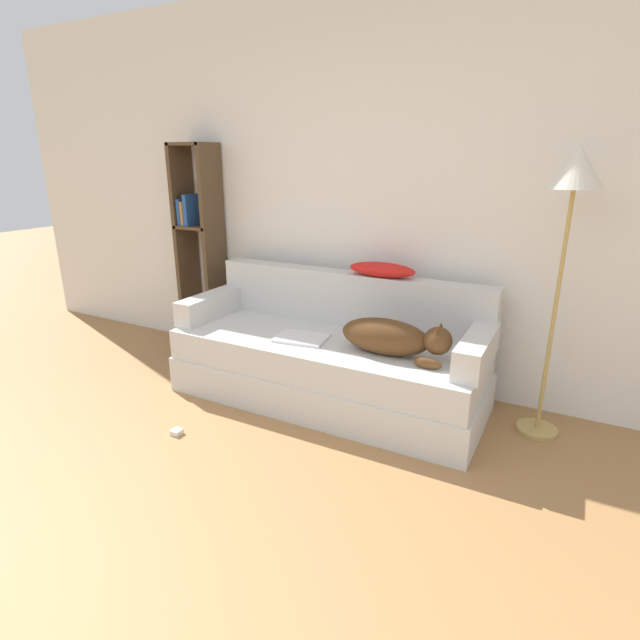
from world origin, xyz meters
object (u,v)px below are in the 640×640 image
Objects in this scene: dog at (393,337)px; power_adapter at (177,432)px; laptop at (302,338)px; floor_lamp at (573,193)px; throw_pillow at (382,270)px; bookshelf at (199,241)px; couch at (327,369)px.

power_adapter is (-1.08, -0.75, -0.55)m from dog.
floor_lamp reaches higher than laptop.
floor_lamp reaches higher than power_adapter.
throw_pillow reaches higher than power_adapter.
bookshelf is at bearing 150.57° from laptop.
bookshelf is (-1.62, 0.05, 0.06)m from throw_pillow.
floor_lamp is at bearing 4.65° from laptop.
power_adapter is (-1.91, -1.06, -1.40)m from floor_lamp.
throw_pillow is 0.27× the size of bookshelf.
bookshelf is at bearing 166.16° from dog.
floor_lamp is (1.33, 0.22, 1.19)m from couch.
bookshelf reaches higher than couch.
couch is 1.25× the size of floor_lamp.
bookshelf is at bearing 164.79° from couch.
bookshelf reaches higher than throw_pillow.
dog is at bearing -159.63° from floor_lamp.
bookshelf is 1.71m from power_adapter.
floor_lamp reaches higher than couch.
couch is at bearing 31.52° from laptop.
dog is (0.49, -0.09, 0.34)m from couch.
laptop is at bearing 58.01° from power_adapter.
dog is at bearing -9.92° from couch.
laptop is at bearing -177.90° from dog.
bookshelf reaches higher than laptop.
laptop is at bearing -140.26° from couch.
throw_pillow is at bearing 53.11° from couch.
power_adapter is (-0.45, -0.73, -0.45)m from laptop.
floor_lamp is at bearing 29.01° from power_adapter.
couch is at bearing 55.02° from power_adapter.
power_adapter is at bearing -150.99° from floor_lamp.
throw_pillow is at bearing -1.63° from bookshelf.
dog reaches higher than power_adapter.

